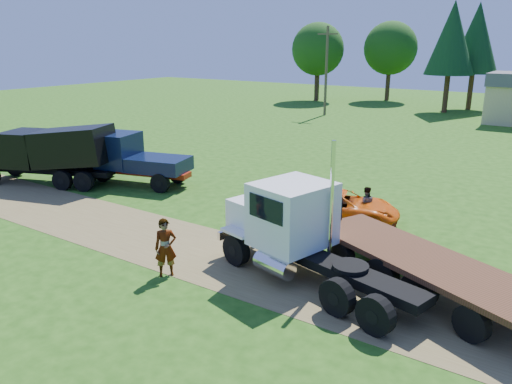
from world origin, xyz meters
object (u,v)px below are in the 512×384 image
Objects in this scene: navy_truck at (128,158)px; orange_pickup at (341,206)px; white_semi_tractor at (294,229)px; flatbed_trailer at (423,265)px; spectator_a at (166,248)px; black_dump_truck at (51,151)px.

orange_pickup is (12.11, 0.86, -0.72)m from navy_truck.
white_semi_tractor is 0.94× the size of flatbed_trailer.
spectator_a reaches higher than orange_pickup.
flatbed_trailer reaches higher than spectator_a.
navy_truck is at bearing 174.96° from white_semi_tractor.
orange_pickup is at bearing -9.64° from black_dump_truck.
orange_pickup is (15.51, 3.16, -1.11)m from black_dump_truck.
orange_pickup is (-0.76, 5.41, -0.88)m from white_semi_tractor.
navy_truck is 0.78× the size of flatbed_trailer.
white_semi_tractor is 16.43m from black_dump_truck.
white_semi_tractor is at bearing -140.85° from flatbed_trailer.
white_semi_tractor is 1.20× the size of navy_truck.
black_dump_truck is (-16.27, 2.25, 0.24)m from white_semi_tractor.
orange_pickup is 8.36m from spectator_a.
flatbed_trailer is at bearing -150.12° from orange_pickup.
orange_pickup is 0.59× the size of flatbed_trailer.
spectator_a is at bearing -129.49° from flatbed_trailer.
navy_truck reaches higher than spectator_a.
spectator_a is (-7.30, -3.59, 0.11)m from flatbed_trailer.
white_semi_tractor is at bearing -29.02° from black_dump_truck.
navy_truck is (3.41, 2.30, -0.40)m from black_dump_truck.
orange_pickup is at bearing 161.66° from flatbed_trailer.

